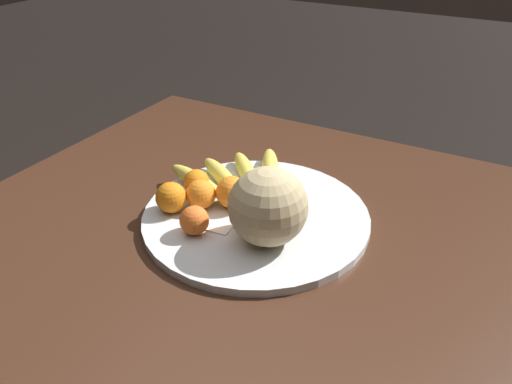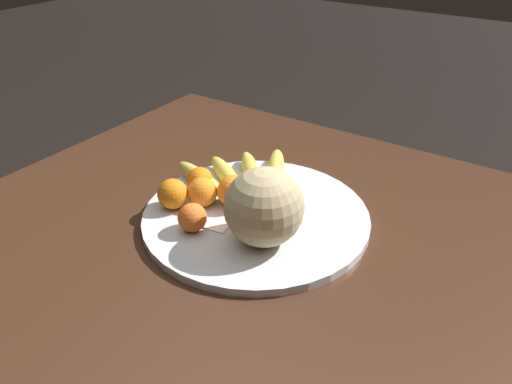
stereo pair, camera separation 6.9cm
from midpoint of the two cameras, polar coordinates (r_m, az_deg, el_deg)
name	(u,v)px [view 1 (the left image)]	position (r m, az deg, el deg)	size (l,w,h in m)	color
kitchen_table	(256,268)	(1.05, -1.89, -8.73)	(1.24, 1.08, 0.73)	#3D2316
fruit_bowl	(256,216)	(1.02, -1.93, -2.80)	(0.46, 0.46, 0.02)	silver
melon	(268,207)	(0.90, -0.80, -1.73)	(0.15, 0.15, 0.15)	tan
banana_bunch	(234,173)	(1.12, -4.26, 2.13)	(0.26, 0.26, 0.04)	brown
orange_front_left	(199,195)	(1.03, -8.39, -0.42)	(0.06, 0.06, 0.06)	orange
orange_front_right	(194,220)	(0.96, -9.11, -3.27)	(0.06, 0.06, 0.06)	orange
orange_mid_center	(232,192)	(1.03, -4.68, -0.06)	(0.07, 0.07, 0.07)	orange
orange_back_left	(270,191)	(1.02, -0.26, 0.06)	(0.07, 0.07, 0.07)	orange
orange_back_right	(171,197)	(1.03, -11.58, -0.66)	(0.06, 0.06, 0.06)	orange
orange_top_small	(197,182)	(1.08, -8.63, 1.07)	(0.06, 0.06, 0.06)	orange
produce_tag	(211,226)	(0.98, -7.20, -3.90)	(0.09, 0.04, 0.00)	white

